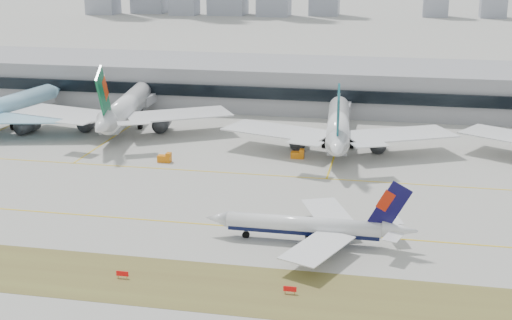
% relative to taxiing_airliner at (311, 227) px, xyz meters
% --- Properties ---
extents(ground, '(3000.00, 3000.00, 0.00)m').
position_rel_taxiing_airliner_xyz_m(ground, '(-22.89, 10.16, -3.34)').
color(ground, '#A5A39A').
rests_on(ground, ground).
extents(taxiing_airliner, '(41.16, 35.87, 13.86)m').
position_rel_taxiing_airliner_xyz_m(taxiing_airliner, '(0.00, 0.00, 0.00)').
color(taxiing_airliner, white).
rests_on(taxiing_airliner, ground).
extents(widebody_eva, '(68.41, 67.54, 24.63)m').
position_rel_taxiing_airliner_xyz_m(widebody_eva, '(-67.96, 77.47, 3.20)').
color(widebody_eva, white).
rests_on(widebody_eva, ground).
extents(widebody_cathay, '(65.64, 64.39, 23.45)m').
position_rel_taxiing_airliner_xyz_m(widebody_cathay, '(-0.86, 68.44, 2.89)').
color(widebody_cathay, white).
rests_on(widebody_cathay, ground).
extents(terminal, '(280.00, 43.10, 15.00)m').
position_rel_taxiing_airliner_xyz_m(terminal, '(-22.89, 125.00, 4.16)').
color(terminal, gray).
rests_on(terminal, ground).
extents(hold_sign_left, '(2.20, 0.15, 1.35)m').
position_rel_taxiing_airliner_xyz_m(hold_sign_left, '(-30.09, -21.84, -2.46)').
color(hold_sign_left, red).
rests_on(hold_sign_left, ground).
extents(hold_sign_right, '(2.20, 0.15, 1.35)m').
position_rel_taxiing_airliner_xyz_m(hold_sign_right, '(-0.76, -21.84, -2.46)').
color(hold_sign_right, red).
rests_on(hold_sign_right, ground).
extents(gse_b, '(3.55, 2.00, 2.60)m').
position_rel_taxiing_airliner_xyz_m(gse_b, '(-44.81, 46.08, -2.29)').
color(gse_b, orange).
rests_on(gse_b, ground).
extents(gse_c, '(3.55, 2.00, 2.60)m').
position_rel_taxiing_airliner_xyz_m(gse_c, '(-10.51, 56.52, -2.29)').
color(gse_c, orange).
rests_on(gse_c, ground).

